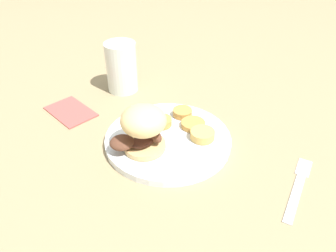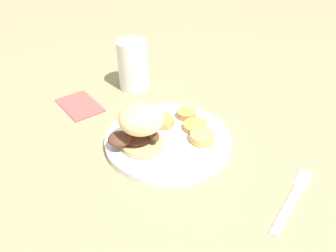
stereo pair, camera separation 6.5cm
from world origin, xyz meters
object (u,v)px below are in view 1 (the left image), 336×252
Objects in this scene: sandwich at (142,127)px; fork at (298,187)px; drinking_glass at (121,67)px; dinner_plate at (168,139)px.

sandwich reaches higher than fork.
fork is at bearing -64.41° from drinking_glass.
sandwich reaches higher than dinner_plate.
fork is 1.09× the size of drinking_glass.
dinner_plate is at bearing 19.38° from sandwich.
fork is at bearing -48.37° from dinner_plate.
sandwich is 0.83× the size of fork.
sandwich is at bearing -160.62° from dinner_plate.
drinking_glass is at bearing 86.00° from sandwich.
sandwich is 0.30m from fork.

